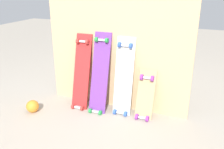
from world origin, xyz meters
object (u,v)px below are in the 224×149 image
at_px(skateboard_red, 81,75).
at_px(skateboard_natural, 145,98).
at_px(skateboard_purple, 100,76).
at_px(rubber_ball, 33,106).
at_px(skateboard_white, 124,79).

distance_m(skateboard_red, skateboard_natural, 0.79).
height_order(skateboard_purple, skateboard_natural, skateboard_purple).
bearing_deg(rubber_ball, skateboard_purple, 28.23).
height_order(skateboard_natural, rubber_ball, skateboard_natural).
relative_size(skateboard_red, skateboard_natural, 1.57).
bearing_deg(skateboard_purple, skateboard_natural, 2.62).
bearing_deg(skateboard_natural, rubber_ball, -162.12).
xyz_separation_m(skateboard_natural, rubber_ball, (-1.23, -0.40, -0.16)).
bearing_deg(skateboard_red, skateboard_white, 3.94).
xyz_separation_m(skateboard_purple, rubber_ball, (-0.69, -0.37, -0.34)).
relative_size(skateboard_white, rubber_ball, 6.43).
xyz_separation_m(skateboard_white, rubber_ball, (-0.97, -0.41, -0.33)).
xyz_separation_m(skateboard_red, skateboard_natural, (0.77, 0.02, -0.16)).
bearing_deg(skateboard_white, skateboard_red, -176.06).
xyz_separation_m(skateboard_purple, skateboard_natural, (0.53, 0.02, -0.18)).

